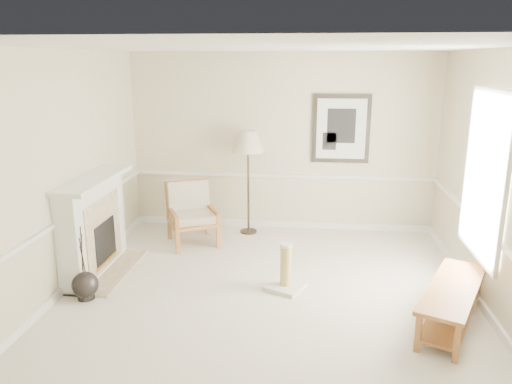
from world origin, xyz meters
TOP-DOWN VIEW (x-y plane):
  - ground at (0.00, 0.00)m, footprint 5.50×5.50m
  - room at (0.14, 0.08)m, footprint 5.04×5.54m
  - fireplace at (-2.34, 0.60)m, footprint 0.64×1.64m
  - floor_vase at (-2.15, -0.18)m, footprint 0.31×0.31m
  - armchair at (-1.35, 1.90)m, footprint 0.97×1.00m
  - floor_lamp at (-0.51, 2.40)m, footprint 0.58×0.58m
  - bench at (2.03, -0.31)m, footprint 1.08×1.62m
  - scratching_post at (0.21, 0.36)m, footprint 0.56×0.56m

SIDE VIEW (x-z plane):
  - ground at x=0.00m, z-range 0.00..0.00m
  - floor_vase at x=-2.15m, z-range -0.29..0.63m
  - scratching_post at x=0.21m, z-range -0.11..0.49m
  - bench at x=2.03m, z-range 0.07..0.52m
  - armchair at x=-1.35m, z-range 0.04..0.98m
  - fireplace at x=-2.34m, z-range -0.01..1.30m
  - floor_lamp at x=-0.51m, z-range 0.63..2.32m
  - room at x=0.14m, z-range 0.41..3.33m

